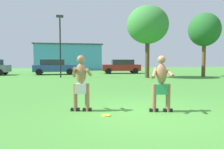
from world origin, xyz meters
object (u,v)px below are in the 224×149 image
at_px(frisbee, 106,115).
at_px(lamp_post, 60,39).
at_px(player_near, 161,83).
at_px(car_blue_far_end, 54,67).
at_px(player_in_gray, 81,82).
at_px(car_red_near_post, 121,66).
at_px(tree_behind_players, 148,25).
at_px(tree_near_building, 204,30).

xyz_separation_m(frisbee, lamp_post, (-1.42, 13.94, 3.30)).
distance_m(player_near, car_blue_far_end, 18.57).
relative_size(player_near, player_in_gray, 0.99).
bearing_deg(player_near, lamp_post, 102.44).
distance_m(player_in_gray, car_red_near_post, 18.94).
xyz_separation_m(car_blue_far_end, tree_behind_players, (8.03, -6.13, 3.66)).
height_order(player_near, lamp_post, lamp_post).
bearing_deg(lamp_post, frisbee, -84.19).
distance_m(frisbee, tree_behind_players, 14.23).
relative_size(player_in_gray, tree_near_building, 0.28).
xyz_separation_m(car_red_near_post, tree_behind_players, (0.60, -6.53, 3.66)).
bearing_deg(tree_near_building, player_near, -128.69).
distance_m(car_red_near_post, lamp_post, 8.58).
xyz_separation_m(player_near, player_in_gray, (-2.24, 0.58, 0.01)).
bearing_deg(frisbee, player_in_gray, 131.23).
bearing_deg(frisbee, car_blue_far_end, 96.72).
xyz_separation_m(frisbee, tree_behind_players, (5.87, 12.17, 4.47)).
distance_m(player_in_gray, tree_near_building, 17.06).
relative_size(car_red_near_post, tree_behind_players, 0.73).
bearing_deg(tree_behind_players, frisbee, -115.76).
bearing_deg(player_in_gray, tree_near_building, 44.05).
bearing_deg(tree_near_building, car_blue_far_end, 156.23).
height_order(frisbee, tree_near_building, tree_near_building).
height_order(car_red_near_post, tree_near_building, tree_near_building).
distance_m(player_in_gray, car_blue_far_end, 17.67).
bearing_deg(tree_near_building, frisbee, -132.81).
height_order(player_in_gray, car_red_near_post, player_in_gray).
height_order(player_near, frisbee, player_near).
height_order(car_red_near_post, tree_behind_players, tree_behind_players).
height_order(car_red_near_post, car_blue_far_end, same).
bearing_deg(car_red_near_post, player_near, -101.09).
bearing_deg(car_blue_far_end, tree_near_building, -23.77).
xyz_separation_m(player_in_gray, lamp_post, (-0.81, 13.25, 2.47)).
distance_m(player_near, frisbee, 1.84).
height_order(car_blue_far_end, lamp_post, lamp_post).
bearing_deg(player_near, car_blue_far_end, 101.77).
height_order(player_near, tree_near_building, tree_near_building).
xyz_separation_m(tree_behind_players, tree_near_building, (5.54, 0.15, -0.24)).
bearing_deg(player_in_gray, tree_behind_players, 60.55).
xyz_separation_m(car_red_near_post, lamp_post, (-6.69, -4.76, 2.49)).
xyz_separation_m(player_near, car_red_near_post, (3.64, 18.59, -0.02)).
relative_size(player_near, frisbee, 6.55).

